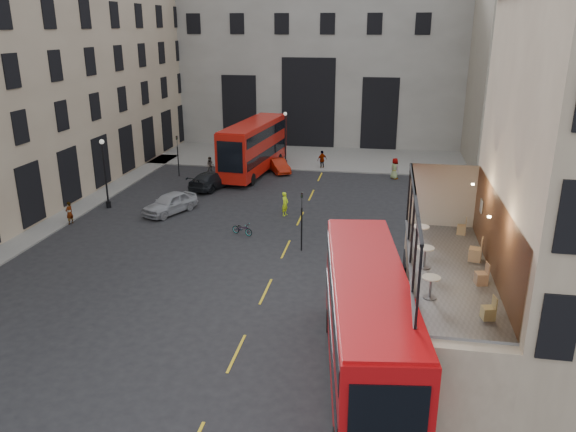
% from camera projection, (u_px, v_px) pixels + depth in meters
% --- Properties ---
extents(ground, '(140.00, 140.00, 0.00)m').
position_uv_depth(ground, '(282.00, 358.00, 23.81)').
color(ground, black).
rests_on(ground, ground).
extents(host_building_main, '(7.26, 11.40, 15.10)m').
position_uv_depth(host_building_main, '(560.00, 194.00, 19.67)').
color(host_building_main, '#BFAB8F').
rests_on(host_building_main, ground).
extents(host_frontage, '(3.00, 11.00, 4.50)m').
position_uv_depth(host_frontage, '(444.00, 324.00, 22.02)').
color(host_frontage, '#BFAB8F').
rests_on(host_frontage, ground).
extents(cafe_floor, '(3.00, 10.00, 0.10)m').
position_uv_depth(cafe_floor, '(450.00, 271.00, 21.28)').
color(cafe_floor, slate).
rests_on(cafe_floor, host_frontage).
extents(gateway, '(35.00, 10.60, 18.00)m').
position_uv_depth(gateway, '(314.00, 61.00, 66.32)').
color(gateway, '#A09D95').
rests_on(gateway, ground).
extents(building_right, '(16.60, 18.60, 20.00)m').
position_uv_depth(building_right, '(559.00, 57.00, 54.43)').
color(building_right, gray).
rests_on(building_right, ground).
extents(pavement_far, '(40.00, 12.00, 0.12)m').
position_uv_depth(pavement_far, '(292.00, 156.00, 60.19)').
color(pavement_far, slate).
rests_on(pavement_far, ground).
extents(pavement_left, '(8.00, 48.00, 0.12)m').
position_uv_depth(pavement_left, '(0.00, 229.00, 38.58)').
color(pavement_left, slate).
rests_on(pavement_left, ground).
extents(traffic_light_near, '(0.16, 0.20, 3.80)m').
position_uv_depth(traffic_light_near, '(302.00, 214.00, 34.38)').
color(traffic_light_near, black).
rests_on(traffic_light_near, ground).
extents(traffic_light_far, '(0.16, 0.20, 3.80)m').
position_uv_depth(traffic_light_far, '(178.00, 151.00, 51.58)').
color(traffic_light_far, black).
rests_on(traffic_light_far, ground).
extents(street_lamp_a, '(0.36, 0.36, 5.33)m').
position_uv_depth(street_lamp_a, '(106.00, 178.00, 42.60)').
color(street_lamp_a, black).
rests_on(street_lamp_a, ground).
extents(street_lamp_b, '(0.36, 0.36, 5.33)m').
position_uv_depth(street_lamp_b, '(285.00, 142.00, 55.71)').
color(street_lamp_b, black).
rests_on(street_lamp_b, ground).
extents(bus_near, '(4.30, 12.20, 4.77)m').
position_uv_depth(bus_near, '(367.00, 322.00, 21.36)').
color(bus_near, '#B70C10').
rests_on(bus_near, ground).
extents(bus_far, '(4.04, 12.37, 4.85)m').
position_uv_depth(bus_far, '(254.00, 145.00, 52.63)').
color(bus_far, '#B1140C').
rests_on(bus_far, ground).
extents(car_a, '(3.55, 4.90, 1.55)m').
position_uv_depth(car_a, '(170.00, 203.00, 41.89)').
color(car_a, '#94969C').
rests_on(car_a, ground).
extents(car_b, '(3.06, 4.03, 1.27)m').
position_uv_depth(car_b, '(278.00, 166.00, 53.61)').
color(car_b, '#981A09').
rests_on(car_b, ground).
extents(car_c, '(3.37, 5.45, 1.47)m').
position_uv_depth(car_c, '(212.00, 180.00, 48.29)').
color(car_c, black).
rests_on(car_c, ground).
extents(bicycle, '(1.67, 1.07, 0.83)m').
position_uv_depth(bicycle, '(242.00, 229.00, 37.65)').
color(bicycle, gray).
rests_on(bicycle, ground).
extents(cyclist, '(0.60, 0.75, 1.78)m').
position_uv_depth(cyclist, '(285.00, 204.00, 41.32)').
color(cyclist, '#CEF91A').
rests_on(cyclist, ground).
extents(pedestrian_a, '(0.88, 0.75, 1.60)m').
position_uv_depth(pedestrian_a, '(210.00, 165.00, 53.01)').
color(pedestrian_a, gray).
rests_on(pedestrian_a, ground).
extents(pedestrian_b, '(1.30, 1.47, 1.98)m').
position_uv_depth(pedestrian_b, '(270.00, 159.00, 54.53)').
color(pedestrian_b, gray).
rests_on(pedestrian_b, ground).
extents(pedestrian_c, '(1.10, 1.03, 1.82)m').
position_uv_depth(pedestrian_c, '(322.00, 160.00, 54.73)').
color(pedestrian_c, gray).
rests_on(pedestrian_c, ground).
extents(pedestrian_d, '(1.08, 1.11, 1.93)m').
position_uv_depth(pedestrian_d, '(395.00, 169.00, 51.17)').
color(pedestrian_d, gray).
rests_on(pedestrian_d, ground).
extents(pedestrian_e, '(0.53, 0.68, 1.64)m').
position_uv_depth(pedestrian_e, '(69.00, 213.00, 39.57)').
color(pedestrian_e, gray).
rests_on(pedestrian_e, ground).
extents(cafe_table_near, '(0.63, 0.63, 0.78)m').
position_uv_depth(cafe_table_near, '(431.00, 284.00, 18.91)').
color(cafe_table_near, beige).
rests_on(cafe_table_near, cafe_floor).
extents(cafe_table_mid, '(0.67, 0.67, 0.83)m').
position_uv_depth(cafe_table_mid, '(425.00, 254.00, 21.28)').
color(cafe_table_mid, white).
rests_on(cafe_table_mid, cafe_floor).
extents(cafe_table_far, '(0.68, 0.68, 0.85)m').
position_uv_depth(cafe_table_far, '(421.00, 233.00, 23.46)').
color(cafe_table_far, white).
rests_on(cafe_table_far, cafe_floor).
extents(cafe_chair_a, '(0.44, 0.44, 0.76)m').
position_uv_depth(cafe_chair_a, '(488.00, 312.00, 17.64)').
color(cafe_chair_a, tan).
rests_on(cafe_chair_a, cafe_floor).
extents(cafe_chair_b, '(0.46, 0.46, 0.82)m').
position_uv_depth(cafe_chair_b, '(482.00, 278.00, 20.01)').
color(cafe_chair_b, tan).
rests_on(cafe_chair_b, cafe_floor).
extents(cafe_chair_c, '(0.57, 0.57, 0.96)m').
position_uv_depth(cafe_chair_c, '(476.00, 254.00, 22.01)').
color(cafe_chair_c, '#D7AD7C').
rests_on(cafe_chair_c, cafe_floor).
extents(cafe_chair_d, '(0.44, 0.44, 0.76)m').
position_uv_depth(cafe_chair_d, '(462.00, 229.00, 24.82)').
color(cafe_chair_d, tan).
rests_on(cafe_chair_d, cafe_floor).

